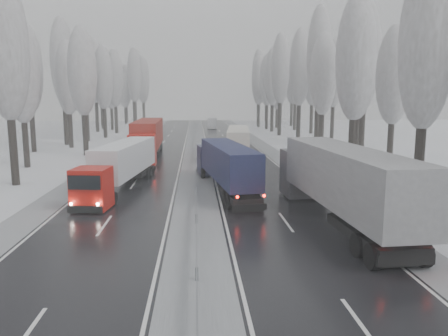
{
  "coord_description": "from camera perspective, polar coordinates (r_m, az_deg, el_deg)",
  "views": [
    {
      "loc": [
        0.01,
        -12.51,
        7.23
      ],
      "look_at": [
        2.04,
        18.66,
        2.2
      ],
      "focal_mm": 35.0,
      "sensor_mm": 36.0,
      "label": 1
    }
  ],
  "objects": [
    {
      "name": "tree_77",
      "position": [
        126.78,
        -12.85,
        9.85
      ],
      "size": [
        3.6,
        3.6,
        14.32
      ],
      "color": "black",
      "rests_on": "ground"
    },
    {
      "name": "tree_30",
      "position": [
        95.75,
        6.36,
        11.66
      ],
      "size": [
        3.6,
        3.6,
        17.86
      ],
      "color": "black",
      "rests_on": "ground"
    },
    {
      "name": "tree_58",
      "position": [
        40.23,
        -26.63,
        13.73
      ],
      "size": [
        3.6,
        3.6,
        17.21
      ],
      "color": "black",
      "rests_on": "ground"
    },
    {
      "name": "tree_36",
      "position": [
        120.03,
        4.53,
        11.89
      ],
      "size": [
        3.6,
        3.6,
        20.23
      ],
      "color": "black",
      "rests_on": "ground"
    },
    {
      "name": "truck_red_white",
      "position": [
        35.57,
        -13.21,
        0.64
      ],
      "size": [
        3.98,
        14.27,
        3.63
      ],
      "rotation": [
        0.0,
        0.0,
        -0.13
      ],
      "color": "red",
      "rests_on": "ground"
    },
    {
      "name": "tree_66",
      "position": [
        77.08,
        -17.68,
        10.67
      ],
      "size": [
        3.6,
        3.6,
        15.23
      ],
      "color": "black",
      "rests_on": "ground"
    },
    {
      "name": "tree_25",
      "position": [
        72.14,
        16.83,
        12.98
      ],
      "size": [
        3.6,
        3.6,
        19.44
      ],
      "color": "black",
      "rests_on": "ground"
    },
    {
      "name": "tree_31",
      "position": [
        100.86,
        9.34,
        11.73
      ],
      "size": [
        3.6,
        3.6,
        18.58
      ],
      "color": "black",
      "rests_on": "ground"
    },
    {
      "name": "tree_73",
      "position": [
        107.36,
        -15.75,
        10.89
      ],
      "size": [
        3.6,
        3.6,
        17.22
      ],
      "color": "black",
      "rests_on": "ground"
    },
    {
      "name": "tree_72",
      "position": [
        102.84,
        -14.58,
        10.27
      ],
      "size": [
        3.6,
        3.6,
        15.11
      ],
      "color": "black",
      "rests_on": "ground"
    },
    {
      "name": "tree_79",
      "position": [
        133.43,
        -12.72,
        10.56
      ],
      "size": [
        3.6,
        3.6,
        17.07
      ],
      "color": "black",
      "rests_on": "ground"
    },
    {
      "name": "tree_32",
      "position": [
        103.15,
        5.65,
        11.3
      ],
      "size": [
        3.6,
        3.6,
        17.33
      ],
      "color": "black",
      "rests_on": "ground"
    },
    {
      "name": "tree_38",
      "position": [
        130.66,
        4.59,
        11.04
      ],
      "size": [
        3.6,
        3.6,
        17.97
      ],
      "color": "black",
      "rests_on": "ground"
    },
    {
      "name": "tree_74",
      "position": [
        112.98,
        -11.64,
        11.73
      ],
      "size": [
        3.6,
        3.6,
        19.68
      ],
      "color": "black",
      "rests_on": "ground"
    },
    {
      "name": "tree_34",
      "position": [
        110.04,
        4.58,
        11.28
      ],
      "size": [
        3.6,
        3.6,
        17.63
      ],
      "color": "black",
      "rests_on": "ground"
    },
    {
      "name": "tree_37",
      "position": [
        125.04,
        7.47,
        10.61
      ],
      "size": [
        3.6,
        3.6,
        16.37
      ],
      "color": "black",
      "rests_on": "ground"
    },
    {
      "name": "median_slush",
      "position": [
        43.12,
        -3.69,
        -0.5
      ],
      "size": [
        3.0,
        200.0,
        0.04
      ],
      "primitive_type": "cube",
      "color": "#9EA1A6",
      "rests_on": "ground"
    },
    {
      "name": "truck_blue_box",
      "position": [
        34.27,
        0.16,
        0.64
      ],
      "size": [
        4.21,
        14.55,
        3.7
      ],
      "rotation": [
        0.0,
        0.0,
        0.14
      ],
      "color": "#1A1E41",
      "rests_on": "ground"
    },
    {
      "name": "median_guardrail",
      "position": [
        43.01,
        -3.7,
        0.26
      ],
      "size": [
        0.12,
        200.0,
        0.76
      ],
      "color": "slate",
      "rests_on": "ground"
    },
    {
      "name": "tree_60",
      "position": [
        50.03,
        -25.01,
        11.01
      ],
      "size": [
        3.6,
        3.6,
        14.84
      ],
      "color": "black",
      "rests_on": "ground"
    },
    {
      "name": "tree_64",
      "position": [
        67.79,
        -19.74,
        10.93
      ],
      "size": [
        3.6,
        3.6,
        15.42
      ],
      "color": "black",
      "rests_on": "ground"
    },
    {
      "name": "truck_cream_box",
      "position": [
        51.11,
        1.87,
        3.51
      ],
      "size": [
        3.76,
        14.88,
        3.79
      ],
      "rotation": [
        0.0,
        0.0,
        -0.1
      ],
      "color": "#B5AEA0",
      "rests_on": "ground"
    },
    {
      "name": "tree_19",
      "position": [
        47.97,
        21.35,
        11.15
      ],
      "size": [
        3.6,
        3.6,
        14.57
      ],
      "color": "black",
      "rests_on": "ground"
    },
    {
      "name": "tree_35",
      "position": [
        115.64,
        8.9,
        11.29
      ],
      "size": [
        3.6,
        3.6,
        18.25
      ],
      "color": "black",
      "rests_on": "ground"
    },
    {
      "name": "tree_39",
      "position": [
        135.01,
        5.54,
        10.48
      ],
      "size": [
        3.6,
        3.6,
        16.19
      ],
      "color": "black",
      "rests_on": "ground"
    },
    {
      "name": "tree_75",
      "position": [
        118.44,
        -15.83,
        11.12
      ],
      "size": [
        3.6,
        3.6,
        18.6
      ],
      "color": "black",
      "rests_on": "ground"
    },
    {
      "name": "truck_grey_tarp",
      "position": [
        26.06,
        14.66,
        -1.34
      ],
      "size": [
        3.79,
        17.64,
        4.49
      ],
      "rotation": [
        0.0,
        0.0,
        0.06
      ],
      "color": "#424246",
      "rests_on": "ground"
    },
    {
      "name": "tree_33",
      "position": [
        107.57,
        6.96,
        10.17
      ],
      "size": [
        3.6,
        3.6,
        14.33
      ],
      "color": "black",
      "rests_on": "ground"
    },
    {
      "name": "tree_68",
      "position": [
        83.36,
        -15.51,
        11.24
      ],
      "size": [
        3.6,
        3.6,
        16.65
      ],
      "color": "black",
      "rests_on": "ground"
    },
    {
      "name": "shoulder_right",
      "position": [
        44.31,
        9.62,
        -0.35
      ],
      "size": [
        2.4,
        200.0,
        0.04
      ],
      "primitive_type": "cube",
      "color": "#9EA1A6",
      "rests_on": "ground"
    },
    {
      "name": "tree_29",
      "position": [
        91.69,
        11.5,
        11.75
      ],
      "size": [
        3.6,
        3.6,
        18.11
      ],
      "color": "black",
      "rests_on": "ground"
    },
    {
      "name": "tree_71",
      "position": [
        98.15,
        -16.5,
        11.94
      ],
      "size": [
        3.6,
        3.6,
        19.61
      ],
      "color": "black",
      "rests_on": "ground"
    },
    {
      "name": "tree_28",
      "position": [
        86.2,
        7.38,
        12.68
      ],
      "size": [
        3.6,
        3.6,
        19.62
      ],
      "color": "black",
      "rests_on": "ground"
    },
    {
      "name": "carriageway_right",
      "position": [
        43.44,
        3.25,
        -0.43
      ],
      "size": [
        7.5,
        200.0,
        0.03
      ],
      "primitive_type": "cube",
      "color": "black",
      "rests_on": "ground"
    },
    {
      "name": "tree_18",
      "position": [
        42.26,
        16.82,
        13.48
      ],
      "size": [
        3.6,
        3.6,
        16.58
      ],
      "color": "black",
      "rests_on": "ground"
    },
    {
      "name": "tree_76",
      "position": [
        122.13,
        -10.54,
        11.22
      ],
      "size": [
        3.6,
        3.6,
        18.55
      ],
      "color": "black",
      "rests_on": "ground"
    },
    {
      "name": "tree_24",
      "position": [
        66.27,
        12.32,
        14.1
      ],
      "size": [
        3.6,
        3.6,
        20.49
      ],
      "color": "black",
      "rests_on": "ground"
    },
    {
      "name": "shoulder_left",
      "position": [
        44.31,
        -17.0,
        -0.62
      ],
      "size": [
        2.4,
        200.0,
        0.04
      ],
      "primitive_type": "cube",
      "color": "#9EA1A6",
      "rests_on": "ground"
    },
    {
      "name": "tree_20",
      "position": [
        51.0,
        17.19,
        12.03
      ],
      "size": [
        3.6,
        3.6,
        15.71
      ],
      "color": "black",
      "rests_on": "ground"
    },
    {
      "name": "tree_21",
      "position": [
        55.66,
        17.99,
        13.63
      ],
      "size": [
        3.6,
        3.6,
        18.62
      ],
      "color": "black",
      "rests_on": "ground"
    },
    {
      "name": "tree_62",
      "position": [
        58.03,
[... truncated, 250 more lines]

